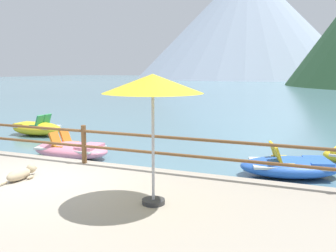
{
  "coord_description": "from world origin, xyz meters",
  "views": [
    {
      "loc": [
        5.48,
        -6.12,
        2.72
      ],
      "look_at": [
        0.81,
        5.0,
        0.9
      ],
      "focal_mm": 40.47,
      "sensor_mm": 36.0,
      "label": 1
    }
  ],
  "objects_px": {
    "dog_resting": "(21,174)",
    "pedal_boat_2": "(37,128)",
    "pedal_boat_3": "(71,150)",
    "pedal_boat_4": "(290,166)",
    "beach_umbrella": "(153,86)"
  },
  "relations": [
    {
      "from": "dog_resting",
      "to": "pedal_boat_2",
      "type": "xyz_separation_m",
      "value": [
        -5.15,
        6.22,
        -0.23
      ]
    },
    {
      "from": "pedal_boat_3",
      "to": "pedal_boat_4",
      "type": "relative_size",
      "value": 0.9
    },
    {
      "from": "pedal_boat_2",
      "to": "pedal_boat_4",
      "type": "xyz_separation_m",
      "value": [
        10.27,
        -2.32,
        -0.03
      ]
    },
    {
      "from": "dog_resting",
      "to": "pedal_boat_2",
      "type": "distance_m",
      "value": 8.07
    },
    {
      "from": "dog_resting",
      "to": "pedal_boat_4",
      "type": "distance_m",
      "value": 6.44
    },
    {
      "from": "dog_resting",
      "to": "pedal_boat_3",
      "type": "height_order",
      "value": "pedal_boat_3"
    },
    {
      "from": "pedal_boat_2",
      "to": "pedal_boat_4",
      "type": "height_order",
      "value": "pedal_boat_2"
    },
    {
      "from": "pedal_boat_4",
      "to": "dog_resting",
      "type": "bearing_deg",
      "value": -142.8
    },
    {
      "from": "beach_umbrella",
      "to": "pedal_boat_4",
      "type": "distance_m",
      "value": 5.06
    },
    {
      "from": "beach_umbrella",
      "to": "dog_resting",
      "type": "distance_m",
      "value": 3.75
    },
    {
      "from": "beach_umbrella",
      "to": "pedal_boat_3",
      "type": "bearing_deg",
      "value": 140.91
    },
    {
      "from": "pedal_boat_4",
      "to": "pedal_boat_2",
      "type": "bearing_deg",
      "value": 167.26
    },
    {
      "from": "beach_umbrella",
      "to": "dog_resting",
      "type": "height_order",
      "value": "beach_umbrella"
    },
    {
      "from": "dog_resting",
      "to": "pedal_boat_4",
      "type": "xyz_separation_m",
      "value": [
        5.13,
        3.89,
        -0.26
      ]
    },
    {
      "from": "pedal_boat_2",
      "to": "pedal_boat_3",
      "type": "distance_m",
      "value": 4.79
    }
  ]
}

